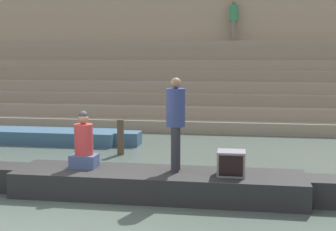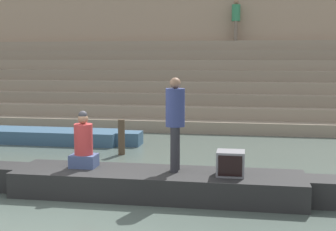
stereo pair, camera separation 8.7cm
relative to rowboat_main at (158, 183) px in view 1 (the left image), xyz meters
name	(u,v)px [view 1 (the left image)]	position (x,y,z in m)	size (l,w,h in m)	color
ground_plane	(75,205)	(-1.34, -0.77, -0.25)	(120.00, 120.00, 0.00)	#47544C
ghat_steps	(172,92)	(-1.34, 10.58, 0.91)	(36.00, 5.31, 3.26)	gray
back_wall	(181,33)	(-1.34, 13.06, 3.39)	(34.20, 1.28, 7.33)	tan
rowboat_main	(158,183)	(0.00, 0.00, 0.00)	(6.90, 1.35, 0.47)	black
person_standing	(176,118)	(0.32, 0.11, 1.22)	(0.35, 0.35, 1.74)	#28282D
person_rowing	(84,145)	(-1.46, 0.12, 0.65)	(0.50, 0.39, 1.09)	#3D4C75
tv_set	(231,163)	(1.35, -0.06, 0.44)	(0.50, 0.45, 0.44)	slate
moored_boat_shore	(39,135)	(-4.56, 4.87, -0.04)	(6.25, 1.18, 0.39)	#33516B
mooring_post	(121,137)	(-1.65, 3.52, 0.22)	(0.18, 0.18, 0.94)	#473828
person_on_steps	(234,17)	(1.06, 12.13, 4.00)	(0.36, 0.36, 1.72)	#756656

